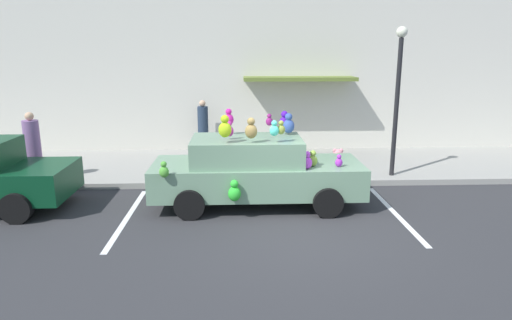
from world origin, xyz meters
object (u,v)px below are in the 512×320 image
plush_covered_car (255,170)px  street_lamp_post (398,87)px  teddy_bear_on_sidewalk (337,162)px  pedestrian_near_shopfront (33,149)px  pedestrian_walking_past (203,129)px

plush_covered_car → street_lamp_post: street_lamp_post is taller
teddy_bear_on_sidewalk → street_lamp_post: size_ratio=0.18×
plush_covered_car → pedestrian_near_shopfront: 5.89m
pedestrian_near_shopfront → teddy_bear_on_sidewalk: bearing=1.7°
teddy_bear_on_sidewalk → street_lamp_post: 2.51m
plush_covered_car → pedestrian_near_shopfront: (-5.62, 1.77, 0.15)m
pedestrian_walking_past → teddy_bear_on_sidewalk: bearing=-36.3°
plush_covered_car → teddy_bear_on_sidewalk: size_ratio=6.61×
street_lamp_post → pedestrian_walking_past: bearing=150.3°
pedestrian_near_shopfront → street_lamp_post: bearing=0.3°
teddy_bear_on_sidewalk → pedestrian_near_shopfront: pedestrian_near_shopfront is taller
street_lamp_post → pedestrian_near_shopfront: bearing=-179.7°
pedestrian_near_shopfront → plush_covered_car: bearing=-17.5°
teddy_bear_on_sidewalk → pedestrian_walking_past: size_ratio=0.41×
plush_covered_car → teddy_bear_on_sidewalk: plush_covered_car is taller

